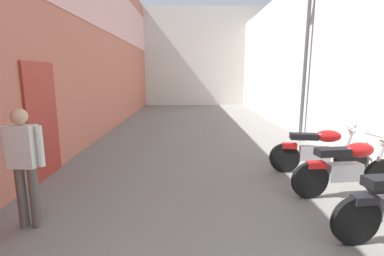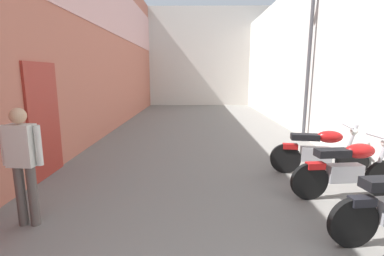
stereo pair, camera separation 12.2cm
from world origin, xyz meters
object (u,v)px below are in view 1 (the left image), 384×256
object	(u,v)px
motorcycle_fifth	(318,150)
street_lamp	(303,49)
pedestrian_mid_alley	(24,160)
motorcycle_fourth	(348,167)

from	to	relation	value
motorcycle_fifth	street_lamp	world-z (taller)	street_lamp
street_lamp	pedestrian_mid_alley	bearing A→B (deg)	-137.48
motorcycle_fifth	pedestrian_mid_alley	bearing A→B (deg)	-156.89
motorcycle_fourth	pedestrian_mid_alley	size ratio (longest dim) A/B	1.18
motorcycle_fourth	street_lamp	xyz separation A→B (m)	(0.70, 4.00, 2.19)
motorcycle_fifth	street_lamp	size ratio (longest dim) A/B	0.40
motorcycle_fifth	street_lamp	distance (m)	3.72
motorcycle_fifth	pedestrian_mid_alley	world-z (taller)	pedestrian_mid_alley
pedestrian_mid_alley	motorcycle_fifth	bearing A→B (deg)	23.11
motorcycle_fifth	street_lamp	xyz separation A→B (m)	(0.70, 2.92, 2.19)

